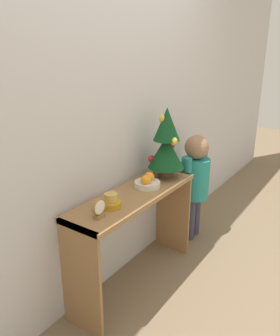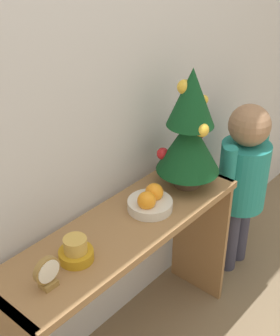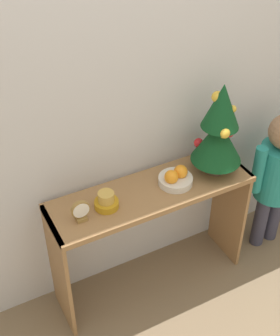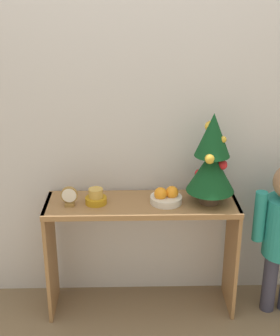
% 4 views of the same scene
% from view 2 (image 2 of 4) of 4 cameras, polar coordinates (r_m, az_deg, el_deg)
% --- Properties ---
extents(back_wall, '(7.00, 0.05, 2.50)m').
position_cam_2_polar(back_wall, '(1.65, -7.66, 11.68)').
color(back_wall, silver).
rests_on(back_wall, ground_plane).
extents(console_table, '(1.08, 0.33, 0.70)m').
position_cam_2_polar(console_table, '(1.87, -1.76, -10.81)').
color(console_table, olive).
rests_on(console_table, ground_plane).
extents(mini_tree, '(0.27, 0.27, 0.51)m').
position_cam_2_polar(mini_tree, '(1.88, 6.09, 4.65)').
color(mini_tree, '#4C3828').
rests_on(mini_tree, console_table).
extents(fruit_bowl, '(0.18, 0.18, 0.10)m').
position_cam_2_polar(fruit_bowl, '(1.83, 1.25, -4.12)').
color(fruit_bowl, silver).
rests_on(fruit_bowl, console_table).
extents(singing_bowl, '(0.12, 0.12, 0.09)m').
position_cam_2_polar(singing_bowl, '(1.61, -7.83, -10.02)').
color(singing_bowl, '#B78419').
rests_on(singing_bowl, console_table).
extents(desk_clock, '(0.09, 0.04, 0.11)m').
position_cam_2_polar(desk_clock, '(1.51, -11.22, -12.45)').
color(desk_clock, olive).
rests_on(desk_clock, console_table).
extents(child_figure, '(0.38, 0.24, 0.94)m').
position_cam_2_polar(child_figure, '(2.38, 12.49, -0.67)').
color(child_figure, '#38384C').
rests_on(child_figure, ground_plane).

